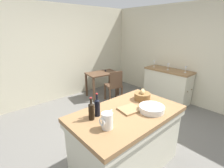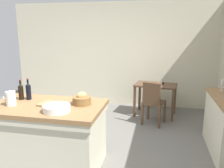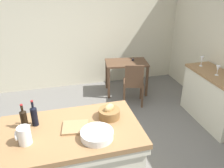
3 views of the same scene
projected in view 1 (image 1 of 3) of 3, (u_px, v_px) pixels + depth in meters
ground_plane at (119, 140)px, 3.07m from camera, size 6.76×6.76×0.00m
wall_back at (53, 54)px, 4.48m from camera, size 5.32×0.12×2.60m
wall_right at (191, 56)px, 4.28m from camera, size 0.12×5.20×2.60m
island_table at (126, 137)px, 2.37m from camera, size 1.55×0.93×0.91m
side_cabinet at (167, 85)px, 4.62m from camera, size 0.52×1.28×0.91m
writing_desk at (102, 76)px, 4.89m from camera, size 0.97×0.68×0.78m
wooden_chair at (114, 85)px, 4.51m from camera, size 0.50×0.50×0.91m
pitcher at (107, 121)px, 1.84m from camera, size 0.17×0.13×0.23m
wash_bowl at (152, 109)px, 2.23m from camera, size 0.34×0.34×0.08m
bread_basket at (142, 96)px, 2.59m from camera, size 0.25×0.25×0.18m
cutting_board at (130, 109)px, 2.27m from camera, size 0.32×0.29×0.02m
wine_bottle_dark at (97, 107)px, 2.09m from camera, size 0.07×0.07×0.31m
wine_bottle_amber at (91, 111)px, 2.01m from camera, size 0.07×0.07×0.30m
wine_glass_far_left at (186, 68)px, 4.13m from camera, size 0.07×0.07×0.16m
wine_glass_left at (168, 66)px, 4.41m from camera, size 0.07×0.07×0.17m
wine_glass_middle at (154, 63)px, 4.72m from camera, size 0.07×0.07×0.18m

